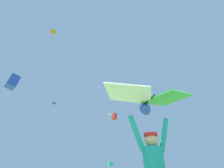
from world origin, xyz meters
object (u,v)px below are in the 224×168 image
distant_kite_orange_mid_right (53,33)px  distant_kite_blue_overhead_distant (54,103)px  distant_kite_blue_low_left (13,82)px  distant_kite_red_mid_left (114,116)px  marker_flag (111,167)px  distant_kite_white_high_left (109,114)px  held_stunt_kite (148,99)px

distant_kite_orange_mid_right → distant_kite_blue_overhead_distant: size_ratio=1.46×
distant_kite_blue_low_left → distant_kite_red_mid_left: bearing=36.2°
distant_kite_orange_mid_right → marker_flag: 18.50m
distant_kite_white_high_left → marker_flag: 27.03m
held_stunt_kite → distant_kite_blue_low_left: (-5.24, 12.41, 6.31)m
held_stunt_kite → distant_kite_orange_mid_right: size_ratio=1.07×
held_stunt_kite → distant_kite_red_mid_left: 25.80m
distant_kite_blue_overhead_distant → distant_kite_white_high_left: distant_kite_blue_overhead_distant is taller
distant_kite_red_mid_left → distant_kite_blue_low_left: 17.58m
held_stunt_kite → marker_flag: held_stunt_kite is taller
distant_kite_blue_low_left → distant_kite_orange_mid_right: bearing=31.3°
distant_kite_blue_overhead_distant → distant_kite_blue_low_left: bearing=-100.7°
distant_kite_red_mid_left → distant_kite_blue_low_left: distant_kite_red_mid_left is taller
distant_kite_orange_mid_right → distant_kite_white_high_left: size_ratio=1.61×
distant_kite_blue_overhead_distant → held_stunt_kite: bearing=-88.3°
distant_kite_blue_low_left → marker_flag: size_ratio=0.84×
distant_kite_red_mid_left → distant_kite_white_high_left: size_ratio=1.09×
held_stunt_kite → distant_kite_orange_mid_right: (-3.12, 13.70, 14.70)m
distant_kite_red_mid_left → marker_flag: 21.87m
distant_kite_white_high_left → distant_kite_blue_low_left: (-14.95, -14.99, -4.36)m
distant_kite_red_mid_left → distant_kite_blue_low_left: size_ratio=0.84×
held_stunt_kite → distant_kite_white_high_left: size_ratio=1.73×
held_stunt_kite → distant_kite_white_high_left: bearing=70.5°
distant_kite_blue_low_left → held_stunt_kite: bearing=-67.1°
distant_kite_red_mid_left → distant_kite_blue_low_left: bearing=-143.8°
held_stunt_kite → distant_kite_red_mid_left: (8.83, 22.71, 8.49)m
distant_kite_white_high_left → distant_kite_blue_low_left: size_ratio=0.77×
held_stunt_kite → distant_kite_blue_overhead_distant: bearing=91.7°
marker_flag → distant_kite_blue_overhead_distant: bearing=93.9°
distant_kite_orange_mid_right → distant_kite_red_mid_left: 16.21m
held_stunt_kite → distant_kite_red_mid_left: distant_kite_red_mid_left is taller
held_stunt_kite → distant_kite_orange_mid_right: 20.33m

